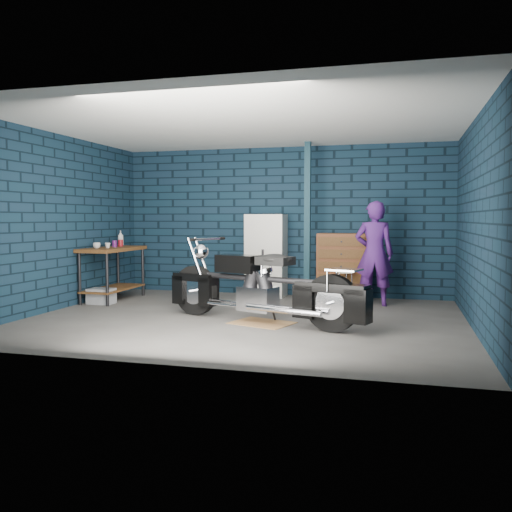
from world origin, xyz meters
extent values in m
plane|color=#54524F|center=(0.00, 0.00, 0.00)|extent=(6.00, 6.00, 0.00)
cube|color=#112838|center=(0.00, 2.50, 1.35)|extent=(6.00, 0.02, 2.70)
cube|color=#112838|center=(-3.00, 0.00, 1.35)|extent=(0.02, 5.00, 2.70)
cube|color=#112838|center=(3.00, 0.00, 1.35)|extent=(0.02, 5.00, 2.70)
cube|color=white|center=(0.00, 0.00, 2.70)|extent=(6.00, 5.00, 0.02)
cube|color=#13303D|center=(0.55, 1.95, 1.35)|extent=(0.10, 0.10, 2.70)
cube|color=brown|center=(-2.68, 1.10, 0.46)|extent=(0.60, 1.40, 0.91)
cube|color=brown|center=(0.31, -0.25, 0.00)|extent=(0.93, 0.81, 0.01)
imported|color=#4C1E73|center=(1.69, 1.68, 0.84)|extent=(0.64, 0.44, 1.68)
cube|color=gray|center=(-2.66, 0.68, 0.13)|extent=(0.41, 0.29, 0.25)
cube|color=silver|center=(-0.25, 2.23, 0.74)|extent=(0.69, 0.49, 1.48)
cube|color=brown|center=(1.13, 2.23, 0.57)|extent=(0.86, 0.48, 1.15)
imported|color=beige|center=(-2.78, 0.77, 0.96)|extent=(0.14, 0.14, 0.09)
imported|color=beige|center=(-2.67, 0.92, 0.95)|extent=(0.12, 0.12, 0.09)
cylinder|color=#571860|center=(-2.70, 1.21, 0.97)|extent=(0.11, 0.11, 0.11)
cylinder|color=maroon|center=(-2.70, 1.42, 0.97)|extent=(0.11, 0.11, 0.12)
imported|color=gray|center=(-2.75, 1.51, 1.05)|extent=(0.14, 0.14, 0.28)
camera|label=1|loc=(2.10, -7.21, 1.41)|focal=38.00mm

